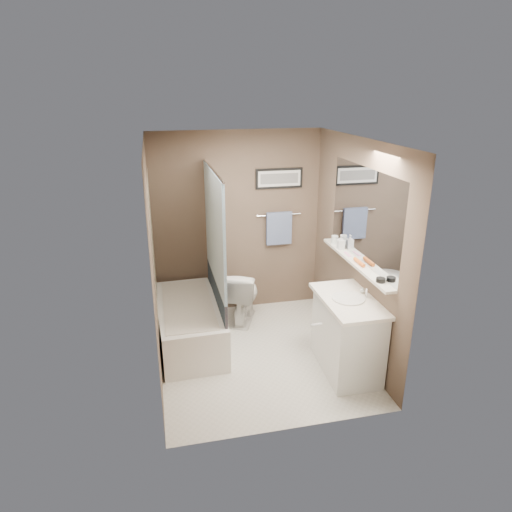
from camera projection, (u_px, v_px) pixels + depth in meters
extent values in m
plane|color=silver|center=(259.00, 354.00, 5.24)|extent=(2.50, 2.50, 0.00)
cube|color=white|center=(259.00, 142.00, 4.41)|extent=(2.20, 2.50, 0.04)
cube|color=brown|center=(238.00, 224.00, 5.95)|extent=(2.20, 0.04, 2.40)
cube|color=brown|center=(294.00, 308.00, 3.70)|extent=(2.20, 0.04, 2.40)
cube|color=brown|center=(155.00, 265.00, 4.60)|extent=(0.04, 2.50, 2.40)
cube|color=brown|center=(354.00, 249.00, 5.04)|extent=(0.04, 2.50, 2.40)
cube|color=tan|center=(154.00, 265.00, 5.12)|extent=(0.02, 1.55, 2.00)
cylinder|color=silver|center=(213.00, 169.00, 4.90)|extent=(0.02, 1.55, 0.02)
cube|color=white|center=(214.00, 227.00, 5.13)|extent=(0.03, 1.45, 1.28)
cube|color=#243444|center=(217.00, 294.00, 5.41)|extent=(0.03, 1.45, 0.36)
cube|color=silver|center=(364.00, 216.00, 4.76)|extent=(0.02, 1.60, 1.00)
cube|color=silver|center=(355.00, 262.00, 4.93)|extent=(0.12, 1.60, 0.03)
cylinder|color=silver|center=(279.00, 215.00, 6.01)|extent=(0.60, 0.02, 0.02)
cube|color=#8DA2CE|center=(279.00, 228.00, 6.05)|extent=(0.34, 0.05, 0.44)
cube|color=black|center=(279.00, 178.00, 5.86)|extent=(0.62, 0.02, 0.26)
cube|color=white|center=(279.00, 179.00, 5.85)|extent=(0.56, 0.00, 0.20)
cube|color=#595959|center=(279.00, 179.00, 5.84)|extent=(0.50, 0.00, 0.13)
cube|color=silver|center=(355.00, 323.00, 3.87)|extent=(0.80, 0.02, 2.00)
cylinder|color=silver|center=(316.00, 324.00, 3.85)|extent=(0.10, 0.02, 0.02)
cube|color=white|center=(189.00, 324.00, 5.40)|extent=(0.75, 1.52, 0.50)
cube|color=silver|center=(188.00, 305.00, 5.31)|extent=(0.56, 1.36, 0.02)
imported|color=white|center=(242.00, 295.00, 5.90)|extent=(0.63, 0.79, 0.71)
cube|color=white|center=(347.00, 336.00, 4.84)|extent=(0.54, 0.92, 0.80)
cube|color=white|center=(349.00, 301.00, 4.69)|extent=(0.54, 0.96, 0.04)
cylinder|color=silver|center=(348.00, 298.00, 4.68)|extent=(0.34, 0.34, 0.01)
cylinder|color=silver|center=(367.00, 293.00, 4.70)|extent=(0.02, 0.02, 0.10)
sphere|color=silver|center=(362.00, 290.00, 4.80)|extent=(0.05, 0.05, 0.05)
cylinder|color=black|center=(381.00, 280.00, 4.39)|extent=(0.09, 0.09, 0.04)
cylinder|color=orange|center=(359.00, 262.00, 4.83)|extent=(0.04, 0.22, 0.04)
cube|color=#FF9BC7|center=(348.00, 254.00, 5.12)|extent=(0.04, 0.16, 0.01)
cylinder|color=silver|center=(335.00, 240.00, 5.46)|extent=(0.08, 0.08, 0.10)
imported|color=#999999|center=(341.00, 242.00, 5.28)|extent=(0.08, 0.08, 0.16)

